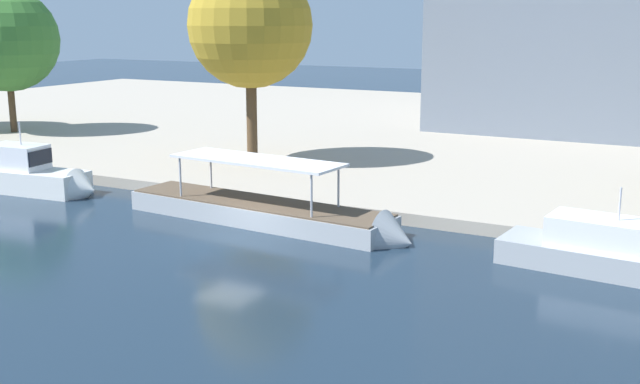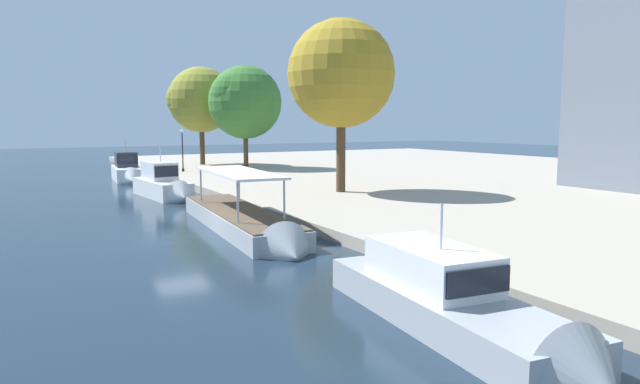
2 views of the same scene
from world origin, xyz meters
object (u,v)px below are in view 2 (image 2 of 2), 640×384
motor_yacht_1 (164,187)px  tree_0 (199,101)px  tour_boat_2 (244,225)px  lamp_post (182,149)px  motor_yacht_0 (127,173)px  motor_yacht_3 (458,312)px  tree_1 (243,100)px  mooring_bollard_0 (157,166)px  tree_4 (340,73)px

motor_yacht_1 → tree_0: size_ratio=0.73×
tour_boat_2 → lamp_post: size_ratio=3.52×
motor_yacht_0 → motor_yacht_1: bearing=5.2°
motor_yacht_1 → lamp_post: (-14.90, 5.52, 2.14)m
motor_yacht_3 → tree_1: 49.13m
motor_yacht_1 → mooring_bollard_0: size_ratio=11.90×
tree_0 → lamp_post: bearing=-27.7°
motor_yacht_1 → tree_0: bearing=151.7°
motor_yacht_1 → mooring_bollard_0: bearing=163.4°
motor_yacht_1 → tour_boat_2: size_ratio=0.56×
tree_4 → tour_boat_2: bearing=-52.6°
mooring_bollard_0 → motor_yacht_1: bearing=-11.5°
tree_4 → mooring_bollard_0: bearing=-164.1°
motor_yacht_0 → tree_0: 15.69m
motor_yacht_3 → tree_4: tree_4 is taller
motor_yacht_0 → tree_1: size_ratio=0.75×
motor_yacht_0 → lamp_post: size_ratio=1.96×
tour_boat_2 → tree_4: 15.88m
lamp_post → tree_0: size_ratio=0.37×
tree_0 → tree_4: bearing=1.5°
motor_yacht_1 → tree_1: size_ratio=0.75×
tree_1 → lamp_post: bearing=-81.3°
lamp_post → motor_yacht_0: bearing=-81.8°
lamp_post → tree_4: bearing=13.7°
motor_yacht_1 → tree_1: bearing=136.6°
tour_boat_2 → lamp_post: (-30.08, 5.18, 2.60)m
motor_yacht_3 → mooring_bollard_0: bearing=-178.7°
tour_boat_2 → tree_4: size_ratio=1.24×
tour_boat_2 → lamp_post: lamp_post is taller
tree_0 → tree_1: bearing=18.3°
lamp_post → tree_1: 8.73m
tree_1 → motor_yacht_3: bearing=-14.8°
mooring_bollard_0 → tree_0: bearing=130.2°
tour_boat_2 → mooring_bollard_0: 33.54m
tour_boat_2 → lamp_post: bearing=174.8°
tree_1 → tour_boat_2: bearing=-21.4°
motor_yacht_0 → motor_yacht_3: bearing=5.3°
motor_yacht_1 → tree_1: 21.56m
motor_yacht_3 → mooring_bollard_0: (-49.16, 3.51, 0.42)m
tree_1 → motor_yacht_0: bearing=-81.5°
tree_4 → tree_1: bearing=175.8°
motor_yacht_0 → tree_4: 25.26m
motor_yacht_3 → tree_1: tree_1 is taller
tree_0 → tree_1: 8.00m
tour_boat_2 → motor_yacht_3: (15.80, -0.16, 0.23)m
motor_yacht_0 → mooring_bollard_0: bearing=142.4°
lamp_post → motor_yacht_1: bearing=-20.3°
motor_yacht_0 → tour_boat_2: 29.28m
motor_yacht_1 → tree_0: 26.65m
motor_yacht_1 → tree_1: (-15.98, 12.58, 7.15)m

